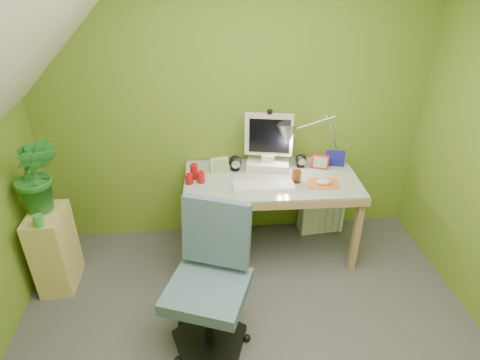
{
  "coord_description": "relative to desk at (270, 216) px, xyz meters",
  "views": [
    {
      "loc": [
        -0.24,
        -1.49,
        2.26
      ],
      "look_at": [
        0.0,
        1.0,
        0.85
      ],
      "focal_mm": 30.0,
      "sensor_mm": 36.0,
      "label": 1
    }
  ],
  "objects": [
    {
      "name": "mouse",
      "position": [
        0.38,
        -0.14,
        0.38
      ],
      "size": [
        0.13,
        0.09,
        0.04
      ],
      "primitive_type": "ellipsoid",
      "rotation": [
        0.0,
        0.0,
        0.11
      ],
      "color": "silver",
      "rests_on": "mousepad"
    },
    {
      "name": "desk_lamp",
      "position": [
        0.45,
        0.18,
        0.69
      ],
      "size": [
        0.62,
        0.31,
        0.65
      ],
      "primitive_type": null,
      "rotation": [
        0.0,
        0.0,
        -0.09
      ],
      "color": "#B6B5BA",
      "rests_on": "desk"
    },
    {
      "name": "task_chair",
      "position": [
        -0.54,
        -0.91,
        0.12
      ],
      "size": [
        0.69,
        0.69,
        0.97
      ],
      "primitive_type": null,
      "rotation": [
        0.0,
        0.0,
        -0.36
      ],
      "color": "#466073",
      "rests_on": "floor"
    },
    {
      "name": "radiator",
      "position": [
        0.53,
        0.27,
        -0.17
      ],
      "size": [
        0.4,
        0.19,
        0.39
      ],
      "primitive_type": "cube",
      "rotation": [
        0.0,
        0.0,
        0.08
      ],
      "color": "white",
      "rests_on": "floor"
    },
    {
      "name": "wall_back",
      "position": [
        -0.27,
        0.37,
        0.84
      ],
      "size": [
        3.2,
        0.01,
        2.4
      ],
      "primitive_type": "cube",
      "color": "olive",
      "rests_on": "floor"
    },
    {
      "name": "potted_plant",
      "position": [
        -1.67,
        -0.18,
        0.58
      ],
      "size": [
        0.34,
        0.29,
        0.58
      ],
      "primitive_type": "imported",
      "rotation": [
        0.0,
        0.0,
        0.11
      ],
      "color": "#26742A",
      "rests_on": "side_ledge"
    },
    {
      "name": "desk",
      "position": [
        0.0,
        0.0,
        0.0
      ],
      "size": [
        1.38,
        0.72,
        0.73
      ],
      "primitive_type": null,
      "rotation": [
        0.0,
        0.0,
        -0.03
      ],
      "color": "tan",
      "rests_on": "floor"
    },
    {
      "name": "candle_cluster",
      "position": [
        -0.6,
        0.01,
        0.42
      ],
      "size": [
        0.17,
        0.15,
        0.12
      ],
      "primitive_type": null,
      "rotation": [
        0.0,
        0.0,
        -0.09
      ],
      "color": "#B50F13",
      "rests_on": "desk"
    },
    {
      "name": "monitor",
      "position": [
        -0.0,
        0.18,
        0.6
      ],
      "size": [
        0.38,
        0.26,
        0.47
      ],
      "primitive_type": null,
      "rotation": [
        0.0,
        0.0,
        -0.2
      ],
      "color": "beige",
      "rests_on": "desk"
    },
    {
      "name": "keyboard",
      "position": [
        -0.08,
        -0.14,
        0.38
      ],
      "size": [
        0.46,
        0.16,
        0.02
      ],
      "primitive_type": "cube",
      "rotation": [
        0.0,
        0.0,
        -0.03
      ],
      "color": "white",
      "rests_on": "desk"
    },
    {
      "name": "green_cup",
      "position": [
        -1.65,
        -0.38,
        0.33
      ],
      "size": [
        0.07,
        0.07,
        0.09
      ],
      "primitive_type": "cylinder",
      "rotation": [
        0.0,
        0.0,
        0.03
      ],
      "color": "green",
      "rests_on": "side_ledge"
    },
    {
      "name": "speaker_right",
      "position": [
        0.27,
        0.16,
        0.42
      ],
      "size": [
        0.1,
        0.1,
        0.11
      ],
      "primitive_type": null,
      "rotation": [
        0.0,
        0.0,
        0.04
      ],
      "color": "black",
      "rests_on": "desk"
    },
    {
      "name": "side_ledge",
      "position": [
        -1.67,
        -0.23,
        -0.04
      ],
      "size": [
        0.24,
        0.37,
        0.65
      ],
      "primitive_type": "cube",
      "color": "#D3BE6F",
      "rests_on": "floor"
    },
    {
      "name": "photo_frame_blue",
      "position": [
        0.56,
        0.16,
        0.43
      ],
      "size": [
        0.15,
        0.05,
        0.13
      ],
      "primitive_type": "cube",
      "rotation": [
        0.0,
        0.0,
        -0.22
      ],
      "color": "navy",
      "rests_on": "desk"
    },
    {
      "name": "amber_tumbler",
      "position": [
        0.18,
        -0.08,
        0.41
      ],
      "size": [
        0.08,
        0.08,
        0.09
      ],
      "primitive_type": "cylinder",
      "rotation": [
        0.0,
        0.0,
        0.15
      ],
      "color": "#8F4014",
      "rests_on": "desk"
    },
    {
      "name": "mousepad",
      "position": [
        0.38,
        -0.14,
        0.37
      ],
      "size": [
        0.25,
        0.18,
        0.01
      ],
      "primitive_type": "cube",
      "rotation": [
        0.0,
        0.0,
        -0.1
      ],
      "color": "orange",
      "rests_on": "desk"
    },
    {
      "name": "photo_frame_green",
      "position": [
        -0.4,
        0.14,
        0.42
      ],
      "size": [
        0.14,
        0.04,
        0.12
      ],
      "primitive_type": "cube",
      "rotation": [
        0.0,
        0.0,
        0.16
      ],
      "color": "#B9C587",
      "rests_on": "desk"
    },
    {
      "name": "photo_frame_red",
      "position": [
        0.42,
        0.12,
        0.42
      ],
      "size": [
        0.14,
        0.07,
        0.12
      ],
      "primitive_type": "cube",
      "rotation": [
        0.0,
        0.0,
        -0.38
      ],
      "color": "#B61324",
      "rests_on": "desk"
    },
    {
      "name": "speaker_left",
      "position": [
        -0.27,
        0.16,
        0.43
      ],
      "size": [
        0.11,
        0.11,
        0.13
      ],
      "primitive_type": null,
      "rotation": [
        0.0,
        0.0,
        0.02
      ],
      "color": "black",
      "rests_on": "desk"
    }
  ]
}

